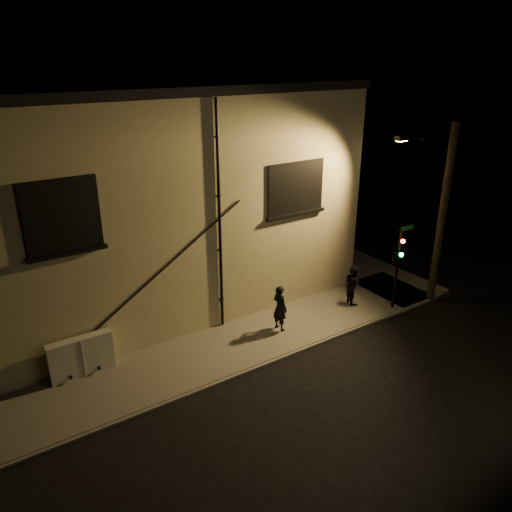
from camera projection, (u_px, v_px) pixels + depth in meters
ground at (307, 348)px, 17.81m from camera, size 90.00×90.00×0.00m
sidewalk at (266, 292)px, 21.79m from camera, size 21.00×16.00×0.12m
building at (125, 187)px, 21.51m from camera, size 16.20×12.23×8.80m
utility_cabinet at (81, 356)px, 15.93m from camera, size 2.03×0.34×1.34m
pedestrian_a at (280, 308)px, 18.46m from camera, size 0.51×0.70×1.78m
pedestrian_b at (353, 284)px, 20.49m from camera, size 0.83×0.95×1.64m
traffic_signal at (397, 256)px, 19.34m from camera, size 1.15×2.00×3.45m
streetlamp_pole at (440, 212)px, 19.76m from camera, size 2.03×1.39×7.42m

